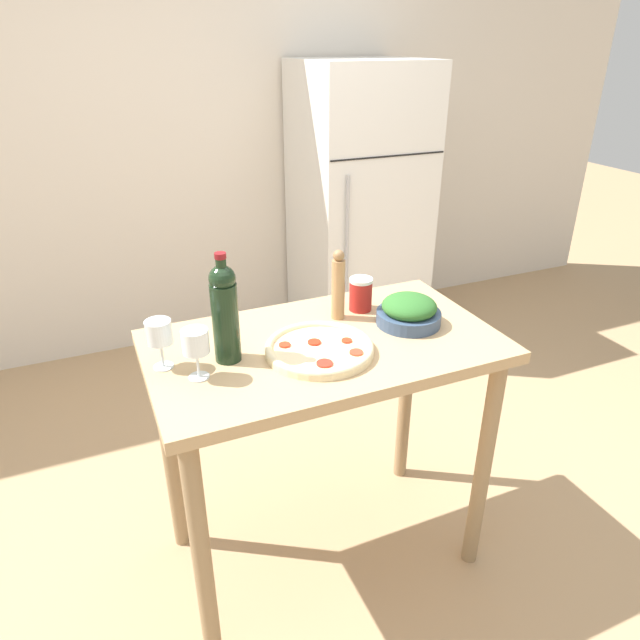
{
  "coord_description": "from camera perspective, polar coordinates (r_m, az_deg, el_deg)",
  "views": [
    {
      "loc": [
        -0.64,
        -1.46,
        1.79
      ],
      "look_at": [
        0.0,
        0.03,
        0.98
      ],
      "focal_mm": 32.0,
      "sensor_mm": 36.0,
      "label": 1
    }
  ],
  "objects": [
    {
      "name": "wine_bottle",
      "position": [
        1.66,
        -9.5,
        0.87
      ],
      "size": [
        0.08,
        0.08,
        0.34
      ],
      "color": "black",
      "rests_on": "prep_counter"
    },
    {
      "name": "prep_counter",
      "position": [
        1.89,
        0.39,
        -6.11
      ],
      "size": [
        1.11,
        0.64,
        0.92
      ],
      "color": "tan",
      "rests_on": "ground_plane"
    },
    {
      "name": "pepper_mill",
      "position": [
        1.92,
        1.83,
        3.44
      ],
      "size": [
        0.05,
        0.05,
        0.25
      ],
      "color": "#AD7F51",
      "rests_on": "prep_counter"
    },
    {
      "name": "salad_bowl",
      "position": [
        1.92,
        8.95,
        0.8
      ],
      "size": [
        0.22,
        0.22,
        0.1
      ],
      "color": "#384C6B",
      "rests_on": "prep_counter"
    },
    {
      "name": "wine_glass_near",
      "position": [
        1.61,
        -12.34,
        -2.34
      ],
      "size": [
        0.08,
        0.08,
        0.15
      ],
      "color": "silver",
      "rests_on": "prep_counter"
    },
    {
      "name": "salt_canister",
      "position": [
        2.0,
        4.09,
        2.6
      ],
      "size": [
        0.08,
        0.08,
        0.12
      ],
      "color": "#B2231E",
      "rests_on": "prep_counter"
    },
    {
      "name": "refrigerator",
      "position": [
        3.59,
        3.85,
        11.1
      ],
      "size": [
        0.71,
        0.71,
        1.68
      ],
      "color": "white",
      "rests_on": "ground_plane"
    },
    {
      "name": "wine_glass_far",
      "position": [
        1.68,
        -15.79,
        -1.37
      ],
      "size": [
        0.08,
        0.08,
        0.15
      ],
      "color": "silver",
      "rests_on": "prep_counter"
    },
    {
      "name": "ground_plane",
      "position": [
        2.39,
        0.33,
        -21.88
      ],
      "size": [
        14.0,
        14.0,
        0.0
      ],
      "primitive_type": "plane",
      "color": "tan"
    },
    {
      "name": "homemade_pizza",
      "position": [
        1.74,
        -0.06,
        -2.88
      ],
      "size": [
        0.33,
        0.33,
        0.03
      ],
      "color": "beige",
      "rests_on": "prep_counter"
    },
    {
      "name": "wall_back",
      "position": [
        3.56,
        -13.44,
        17.94
      ],
      "size": [
        6.4,
        0.09,
        2.6
      ],
      "color": "silver",
      "rests_on": "ground_plane"
    }
  ]
}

